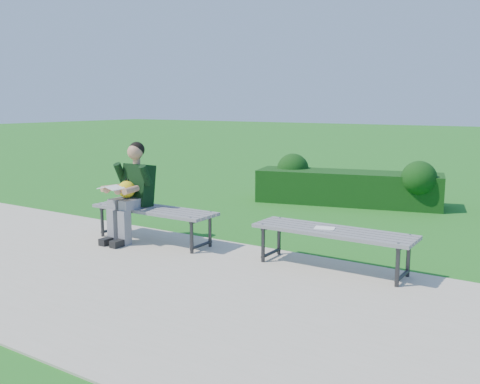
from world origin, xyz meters
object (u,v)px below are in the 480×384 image
at_px(hedge, 348,185).
at_px(paper_sheet, 325,228).
at_px(bench_left, 154,212).
at_px(seated_boy, 131,189).
at_px(bench_right, 333,234).

height_order(hedge, paper_sheet, hedge).
bearing_deg(bench_left, seated_boy, -162.76).
xyz_separation_m(bench_right, seated_boy, (-2.77, -0.26, 0.30)).
bearing_deg(hedge, bench_right, -70.66).
bearing_deg(hedge, paper_sheet, -71.99).
height_order(hedge, bench_left, hedge).
xyz_separation_m(seated_boy, paper_sheet, (2.67, 0.26, -0.24)).
distance_m(bench_right, seated_boy, 2.80).
bearing_deg(seated_boy, paper_sheet, 5.59).
xyz_separation_m(bench_right, paper_sheet, (-0.10, 0.00, 0.06)).
bearing_deg(paper_sheet, bench_right, -0.00).
distance_m(bench_right, paper_sheet, 0.12).
bearing_deg(hedge, seated_boy, -108.90).
bearing_deg(paper_sheet, seated_boy, -174.41).
xyz_separation_m(hedge, seated_boy, (-1.42, -4.13, 0.36)).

